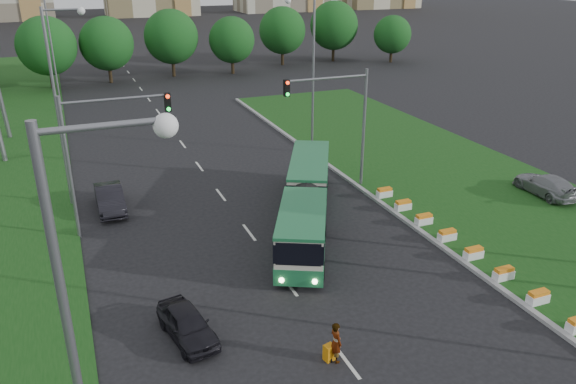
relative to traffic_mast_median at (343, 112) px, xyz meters
name	(u,v)px	position (x,y,z in m)	size (l,w,h in m)	color
ground	(344,272)	(-4.78, -10.00, -5.35)	(360.00, 360.00, 0.00)	black
grass_median	(458,181)	(8.22, -2.00, -5.27)	(14.00, 60.00, 0.15)	#154212
median_kerb	(371,196)	(1.27, -2.00, -5.26)	(0.30, 60.00, 0.18)	#949494
lane_markings	(193,158)	(-7.78, 10.00, -5.35)	(0.20, 100.00, 0.01)	silver
flower_planters	(460,244)	(1.92, -10.30, -4.90)	(1.10, 15.90, 0.60)	white
traffic_mast_median	(343,112)	(0.00, 0.00, 0.00)	(5.76, 0.32, 8.00)	slate
traffic_mast_left	(98,142)	(-15.16, -1.00, 0.00)	(5.76, 0.32, 8.00)	slate
street_lamps	(225,113)	(-7.78, 0.00, 0.65)	(36.00, 60.00, 12.00)	slate
tree_line	(227,39)	(5.22, 45.00, -0.85)	(120.00, 8.00, 9.00)	#15501B
articulated_bus	(301,201)	(-4.63, -4.11, -3.84)	(2.33, 14.96, 2.46)	beige
car_left_near	(187,324)	(-13.13, -12.24, -4.70)	(1.53, 3.79, 1.29)	black
car_left_far	(110,198)	(-14.76, 2.25, -4.60)	(1.59, 4.55, 1.50)	black
car_median	(546,185)	(11.89, -6.18, -4.52)	(1.91, 4.71, 1.37)	gray
pedestrian	(336,342)	(-8.15, -15.79, -4.49)	(0.62, 0.41, 1.71)	gray
shopping_trolley	(329,353)	(-8.36, -15.67, -5.02)	(0.39, 0.41, 0.67)	orange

